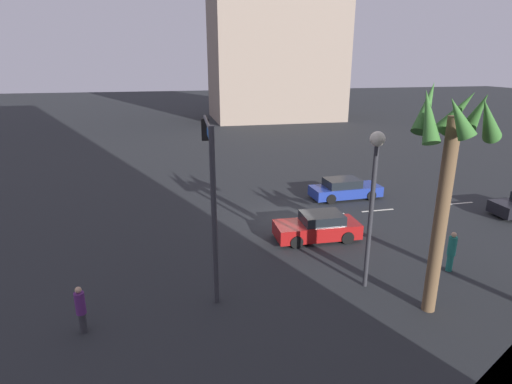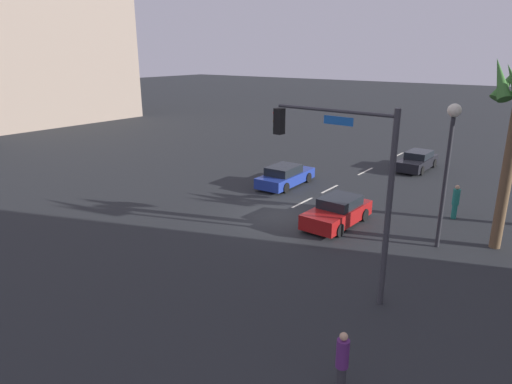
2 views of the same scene
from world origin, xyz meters
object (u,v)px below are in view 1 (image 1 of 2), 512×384
Objects in this scene: pedestrian_0 at (452,251)px; pedestrian_1 at (81,308)px; building_1 at (276,6)px; palm_tree_0 at (450,151)px; car_2 at (345,189)px; traffic_signal at (210,177)px; streetlamp at (374,182)px; car_0 at (318,227)px.

pedestrian_1 is (14.81, 0.93, -0.05)m from pedestrian_0.
pedestrian_1 is 57.56m from building_1.
pedestrian_0 is 53.07m from building_1.
building_1 is at bearing -99.47° from palm_tree_0.
car_2 is 13.90m from traffic_signal.
traffic_signal is 1.06× the size of streetlamp.
palm_tree_0 reaches higher than car_2.
palm_tree_0 is (2.69, 2.39, 4.97)m from pedestrian_0.
car_0 is 8.84m from palm_tree_0.
building_1 is (-8.80, -52.76, 10.59)m from palm_tree_0.
building_1 reaches higher than palm_tree_0.
traffic_signal reaches higher than pedestrian_0.
traffic_signal reaches higher than pedestrian_1.
traffic_signal reaches higher than car_0.
building_1 reaches higher than streetlamp.
car_2 is at bearing -142.36° from pedestrian_1.
palm_tree_0 is (2.52, 12.75, 5.30)m from car_2.
car_2 is (-4.17, -5.86, -0.02)m from car_0.
traffic_signal reaches higher than car_2.
building_1 is at bearing -108.31° from traffic_signal.
building_1 is (-6.11, -50.36, 15.56)m from pedestrian_0.
traffic_signal is at bearing 28.21° from car_0.
car_0 is 0.53× the size of palm_tree_0.
pedestrian_0 is 1.06× the size of pedestrian_1.
car_0 reaches higher than car_2.
traffic_signal is 6.38m from pedestrian_1.
car_0 is at bearing 77.61° from building_1.
pedestrian_0 is (-4.17, -0.34, -3.45)m from streetlamp.
car_0 is at bearing -152.56° from pedestrian_1.
car_0 is 6.26m from pedestrian_0.
streetlamp is 3.70× the size of pedestrian_1.
pedestrian_0 is (-10.09, 1.42, -3.54)m from traffic_signal.
car_2 is at bearing -125.47° from car_0.
traffic_signal reaches higher than streetlamp.
car_0 is 49.65m from building_1.
car_0 is 0.13× the size of building_1.
palm_tree_0 is at bearing 78.80° from car_2.
pedestrian_0 is (-0.17, 10.36, 0.34)m from car_2.
building_1 is at bearing -112.18° from pedestrian_1.
car_2 is 2.58× the size of pedestrian_0.
building_1 reaches higher than car_2.
traffic_signal is at bearing -16.48° from streetlamp.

